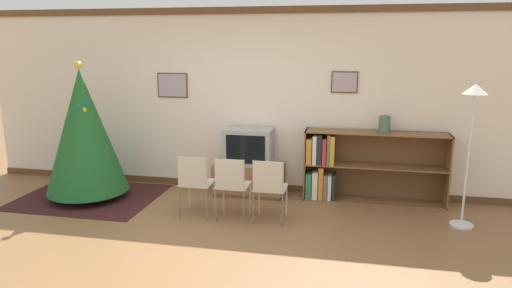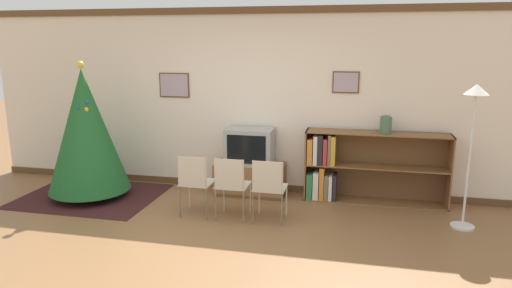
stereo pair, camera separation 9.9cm
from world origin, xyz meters
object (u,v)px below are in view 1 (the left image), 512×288
(christmas_tree, at_px, (84,131))
(vase, at_px, (385,124))
(folding_chair_right, at_px, (269,186))
(standing_lamp, at_px, (472,119))
(tv_console, at_px, (249,179))
(bookshelf, at_px, (348,167))
(folding_chair_left, at_px, (195,182))
(folding_chair_center, at_px, (231,184))
(television, at_px, (249,146))

(christmas_tree, xyz_separation_m, vase, (4.14, 0.64, 0.14))
(folding_chair_right, xyz_separation_m, standing_lamp, (2.34, 0.37, 0.87))
(tv_console, bearing_deg, bookshelf, 2.52)
(folding_chair_right, relative_size, vase, 3.43)
(folding_chair_left, relative_size, folding_chair_right, 1.00)
(tv_console, xyz_separation_m, folding_chair_center, (0.00, -1.01, 0.24))
(folding_chair_left, bearing_deg, bookshelf, 29.41)
(television, bearing_deg, folding_chair_center, -90.00)
(folding_chair_right, bearing_deg, standing_lamp, 9.11)
(television, relative_size, folding_chair_center, 0.83)
(tv_console, bearing_deg, folding_chair_left, -115.48)
(bookshelf, relative_size, vase, 8.17)
(christmas_tree, distance_m, folding_chair_center, 2.34)
(vase, bearing_deg, folding_chair_center, -150.85)
(standing_lamp, bearing_deg, television, 167.37)
(christmas_tree, relative_size, vase, 8.16)
(folding_chair_left, height_order, bookshelf, bookshelf)
(bookshelf, distance_m, vase, 0.79)
(christmas_tree, relative_size, standing_lamp, 1.12)
(tv_console, xyz_separation_m, television, (0.00, -0.00, 0.50))
(christmas_tree, xyz_separation_m, folding_chair_left, (1.77, -0.41, -0.50))
(television, height_order, folding_chair_left, television)
(folding_chair_right, height_order, standing_lamp, standing_lamp)
(folding_chair_center, xyz_separation_m, standing_lamp, (2.82, 0.37, 0.87))
(folding_chair_left, relative_size, bookshelf, 0.42)
(folding_chair_left, distance_m, folding_chair_center, 0.48)
(folding_chair_right, bearing_deg, bookshelf, 48.77)
(folding_chair_left, height_order, standing_lamp, standing_lamp)
(television, height_order, bookshelf, bookshelf)
(television, height_order, vase, vase)
(folding_chair_center, relative_size, standing_lamp, 0.47)
(folding_chair_right, bearing_deg, folding_chair_left, 180.00)
(bookshelf, bearing_deg, christmas_tree, -169.79)
(tv_console, distance_m, vase, 2.08)
(television, xyz_separation_m, vase, (1.89, 0.05, 0.39))
(bookshelf, bearing_deg, television, -177.38)
(folding_chair_center, distance_m, bookshelf, 1.78)
(tv_console, xyz_separation_m, vase, (1.89, 0.04, 0.88))
(folding_chair_right, bearing_deg, christmas_tree, 171.46)
(television, distance_m, folding_chair_left, 1.15)
(folding_chair_right, height_order, bookshelf, bookshelf)
(bookshelf, bearing_deg, folding_chair_right, -131.23)
(folding_chair_right, relative_size, bookshelf, 0.42)
(bookshelf, xyz_separation_m, standing_lamp, (1.40, -0.70, 0.86))
(tv_console, distance_m, standing_lamp, 3.09)
(folding_chair_center, height_order, standing_lamp, standing_lamp)
(tv_console, distance_m, television, 0.50)
(television, relative_size, folding_chair_right, 0.83)
(christmas_tree, height_order, television, christmas_tree)
(christmas_tree, height_order, bookshelf, christmas_tree)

